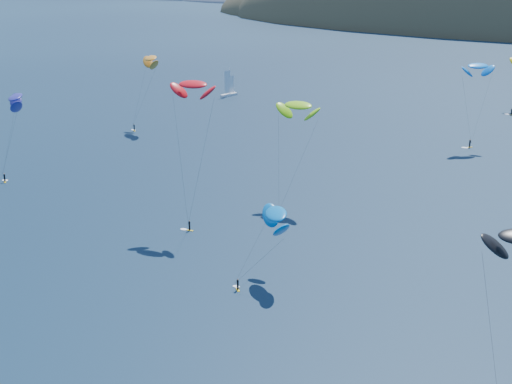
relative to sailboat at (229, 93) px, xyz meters
The scene contains 7 objects.
sailboat is the anchor object (origin of this frame).
kitesurfer_1 55.70m from the sailboat, 83.28° to the right, with size 10.64×13.01×22.75m.
kitesurfer_3 117.34m from the sailboat, 51.21° to the right, with size 9.64×13.91×22.29m.
kitesurfer_4 98.74m from the sailboat, 16.37° to the right, with size 9.19×9.42×23.45m.
kitesurfer_5 152.25m from the sailboat, 55.38° to the right, with size 9.64×13.05×12.97m.
kitesurfer_9 129.18m from the sailboat, 60.93° to the right, with size 8.87×7.94×28.37m.
kitesurfer_10 107.60m from the sailboat, 84.66° to the right, with size 10.59×12.17×20.73m.
Camera 1 is at (67.61, -21.62, 47.94)m, focal length 50.00 mm.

